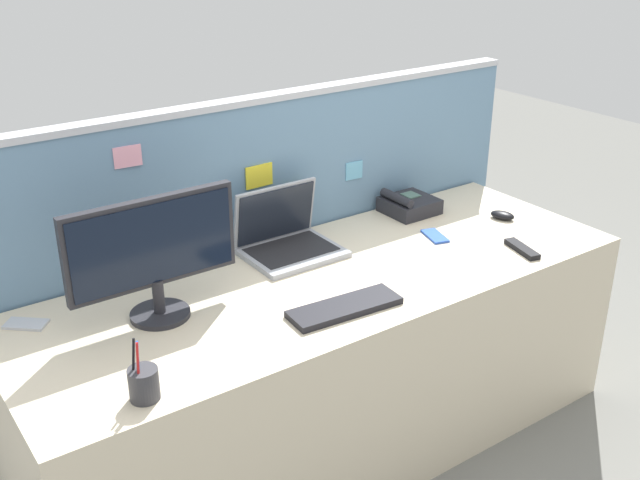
{
  "coord_description": "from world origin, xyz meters",
  "views": [
    {
      "loc": [
        -1.38,
        -1.9,
        1.9
      ],
      "look_at": [
        0.0,
        0.05,
        0.83
      ],
      "focal_mm": 42.64,
      "sensor_mm": 36.0,
      "label": 1
    }
  ],
  "objects_px": {
    "tv_remote": "(522,249)",
    "keyboard_main": "(345,307)",
    "computer_mouse_right_hand": "(502,215)",
    "cell_phone_silver_slab": "(26,324)",
    "laptop": "(286,237)",
    "desktop_monitor": "(153,250)",
    "pen_cup": "(144,383)",
    "cell_phone_blue_case": "(435,236)",
    "desk_phone": "(408,205)"
  },
  "relations": [
    {
      "from": "tv_remote",
      "to": "keyboard_main",
      "type": "bearing_deg",
      "value": -167.75
    },
    {
      "from": "computer_mouse_right_hand",
      "to": "keyboard_main",
      "type": "bearing_deg",
      "value": 173.92
    },
    {
      "from": "cell_phone_silver_slab",
      "to": "laptop",
      "type": "bearing_deg",
      "value": -49.09
    },
    {
      "from": "desktop_monitor",
      "to": "pen_cup",
      "type": "bearing_deg",
      "value": -119.05
    },
    {
      "from": "keyboard_main",
      "to": "computer_mouse_right_hand",
      "type": "xyz_separation_m",
      "value": [
        0.98,
        0.23,
        0.01
      ]
    },
    {
      "from": "computer_mouse_right_hand",
      "to": "cell_phone_silver_slab",
      "type": "relative_size",
      "value": 0.8
    },
    {
      "from": "cell_phone_blue_case",
      "to": "tv_remote",
      "type": "distance_m",
      "value": 0.33
    },
    {
      "from": "desktop_monitor",
      "to": "cell_phone_blue_case",
      "type": "distance_m",
      "value": 1.15
    },
    {
      "from": "desk_phone",
      "to": "computer_mouse_right_hand",
      "type": "relative_size",
      "value": 2.04
    },
    {
      "from": "keyboard_main",
      "to": "tv_remote",
      "type": "height_order",
      "value": "keyboard_main"
    },
    {
      "from": "desk_phone",
      "to": "pen_cup",
      "type": "xyz_separation_m",
      "value": [
        -1.42,
        -0.58,
        0.01
      ]
    },
    {
      "from": "desktop_monitor",
      "to": "keyboard_main",
      "type": "xyz_separation_m",
      "value": [
        0.49,
        -0.31,
        -0.21
      ]
    },
    {
      "from": "cell_phone_blue_case",
      "to": "pen_cup",
      "type": "bearing_deg",
      "value": -149.76
    },
    {
      "from": "desk_phone",
      "to": "keyboard_main",
      "type": "distance_m",
      "value": 0.88
    },
    {
      "from": "pen_cup",
      "to": "tv_remote",
      "type": "relative_size",
      "value": 1.03
    },
    {
      "from": "laptop",
      "to": "pen_cup",
      "type": "height_order",
      "value": "laptop"
    },
    {
      "from": "desktop_monitor",
      "to": "cell_phone_blue_case",
      "type": "relative_size",
      "value": 4.19
    },
    {
      "from": "computer_mouse_right_hand",
      "to": "pen_cup",
      "type": "xyz_separation_m",
      "value": [
        -1.69,
        -0.3,
        0.03
      ]
    },
    {
      "from": "keyboard_main",
      "to": "computer_mouse_right_hand",
      "type": "height_order",
      "value": "computer_mouse_right_hand"
    },
    {
      "from": "desktop_monitor",
      "to": "computer_mouse_right_hand",
      "type": "relative_size",
      "value": 5.44
    },
    {
      "from": "keyboard_main",
      "to": "cell_phone_blue_case",
      "type": "distance_m",
      "value": 0.68
    },
    {
      "from": "computer_mouse_right_hand",
      "to": "cell_phone_silver_slab",
      "type": "distance_m",
      "value": 1.85
    },
    {
      "from": "laptop",
      "to": "cell_phone_blue_case",
      "type": "distance_m",
      "value": 0.59
    },
    {
      "from": "computer_mouse_right_hand",
      "to": "cell_phone_silver_slab",
      "type": "height_order",
      "value": "computer_mouse_right_hand"
    },
    {
      "from": "desktop_monitor",
      "to": "cell_phone_blue_case",
      "type": "height_order",
      "value": "desktop_monitor"
    },
    {
      "from": "computer_mouse_right_hand",
      "to": "desk_phone",
      "type": "bearing_deg",
      "value": 114.99
    },
    {
      "from": "tv_remote",
      "to": "computer_mouse_right_hand",
      "type": "bearing_deg",
      "value": 69.62
    },
    {
      "from": "cell_phone_blue_case",
      "to": "tv_remote",
      "type": "relative_size",
      "value": 0.76
    },
    {
      "from": "laptop",
      "to": "computer_mouse_right_hand",
      "type": "height_order",
      "value": "laptop"
    },
    {
      "from": "desktop_monitor",
      "to": "pen_cup",
      "type": "height_order",
      "value": "desktop_monitor"
    },
    {
      "from": "desktop_monitor",
      "to": "laptop",
      "type": "bearing_deg",
      "value": 16.15
    },
    {
      "from": "tv_remote",
      "to": "pen_cup",
      "type": "bearing_deg",
      "value": -164.22
    },
    {
      "from": "desk_phone",
      "to": "pen_cup",
      "type": "relative_size",
      "value": 1.16
    },
    {
      "from": "tv_remote",
      "to": "cell_phone_blue_case",
      "type": "bearing_deg",
      "value": 135.67
    },
    {
      "from": "desk_phone",
      "to": "cell_phone_silver_slab",
      "type": "relative_size",
      "value": 1.62
    },
    {
      "from": "desk_phone",
      "to": "keyboard_main",
      "type": "xyz_separation_m",
      "value": [
        -0.71,
        -0.51,
        -0.02
      ]
    },
    {
      "from": "tv_remote",
      "to": "desk_phone",
      "type": "bearing_deg",
      "value": 113.77
    },
    {
      "from": "computer_mouse_right_hand",
      "to": "cell_phone_silver_slab",
      "type": "xyz_separation_m",
      "value": [
        -1.84,
        0.26,
        -0.01
      ]
    },
    {
      "from": "laptop",
      "to": "cell_phone_silver_slab",
      "type": "distance_m",
      "value": 0.95
    },
    {
      "from": "desk_phone",
      "to": "cell_phone_silver_slab",
      "type": "bearing_deg",
      "value": -179.36
    },
    {
      "from": "cell_phone_blue_case",
      "to": "cell_phone_silver_slab",
      "type": "xyz_separation_m",
      "value": [
        -1.49,
        0.23,
        0.0
      ]
    },
    {
      "from": "desk_phone",
      "to": "desktop_monitor",
      "type": "bearing_deg",
      "value": -170.79
    },
    {
      "from": "desktop_monitor",
      "to": "pen_cup",
      "type": "relative_size",
      "value": 3.11
    },
    {
      "from": "laptop",
      "to": "keyboard_main",
      "type": "relative_size",
      "value": 0.91
    },
    {
      "from": "computer_mouse_right_hand",
      "to": "cell_phone_silver_slab",
      "type": "bearing_deg",
      "value": 152.57
    },
    {
      "from": "cell_phone_blue_case",
      "to": "tv_remote",
      "type": "bearing_deg",
      "value": -41.92
    },
    {
      "from": "keyboard_main",
      "to": "cell_phone_silver_slab",
      "type": "bearing_deg",
      "value": 154.7
    },
    {
      "from": "laptop",
      "to": "cell_phone_silver_slab",
      "type": "relative_size",
      "value": 2.71
    },
    {
      "from": "keyboard_main",
      "to": "cell_phone_silver_slab",
      "type": "xyz_separation_m",
      "value": [
        -0.85,
        0.49,
        -0.01
      ]
    },
    {
      "from": "desktop_monitor",
      "to": "desk_phone",
      "type": "bearing_deg",
      "value": 9.21
    }
  ]
}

